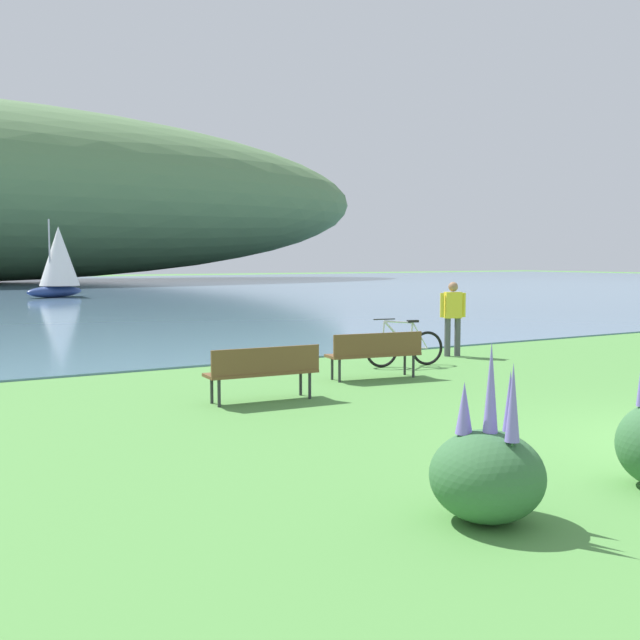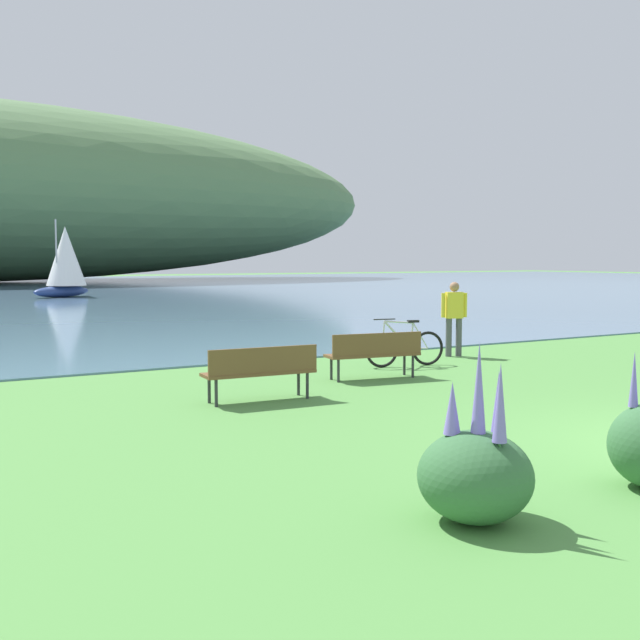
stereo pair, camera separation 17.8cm
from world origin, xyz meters
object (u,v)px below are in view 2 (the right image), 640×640
object	(u,v)px
park_bench_further_along	(374,351)
park_bench_near_camera	(261,369)
bicycle_leaning_near_bench	(405,347)
person_at_shoreline	(454,314)
sailboat_toward_hillside	(65,261)

from	to	relation	value
park_bench_further_along	park_bench_near_camera	bearing A→B (deg)	-161.21
park_bench_further_along	bicycle_leaning_near_bench	size ratio (longest dim) A/B	1.06
park_bench_near_camera	bicycle_leaning_near_bench	xyz separation A→B (m)	(4.28, 2.01, -0.12)
bicycle_leaning_near_bench	person_at_shoreline	world-z (taller)	person_at_shoreline
person_at_shoreline	sailboat_toward_hillside	xyz separation A→B (m)	(-2.19, 31.49, 1.14)
park_bench_near_camera	park_bench_further_along	xyz separation A→B (m)	(2.79, 0.95, 0.00)
bicycle_leaning_near_bench	sailboat_toward_hillside	xyz separation A→B (m)	(-0.24, 32.26, 1.72)
park_bench_further_along	sailboat_toward_hillside	world-z (taller)	sailboat_toward_hillside
bicycle_leaning_near_bench	sailboat_toward_hillside	distance (m)	32.31
park_bench_near_camera	person_at_shoreline	size ratio (longest dim) A/B	1.07
park_bench_near_camera	bicycle_leaning_near_bench	bearing A→B (deg)	25.14
park_bench_near_camera	person_at_shoreline	distance (m)	6.84
sailboat_toward_hillside	person_at_shoreline	bearing A→B (deg)	-86.02
bicycle_leaning_near_bench	person_at_shoreline	size ratio (longest dim) A/B	1.02
park_bench_near_camera	park_bench_further_along	distance (m)	2.95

